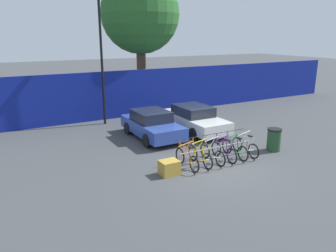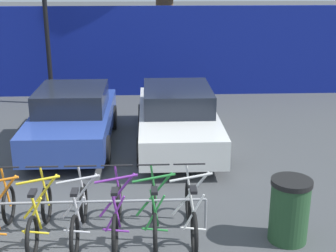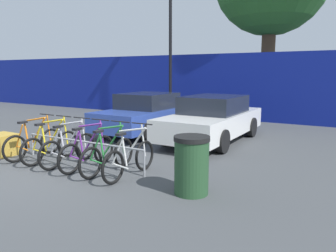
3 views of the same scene
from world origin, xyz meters
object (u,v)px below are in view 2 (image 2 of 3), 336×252
(bicycle_green, at_px, (154,215))
(bicycle_white, at_px, (191,214))
(trash_bin, at_px, (289,210))
(bicycle_silver, at_px, (79,216))
(bicycle_yellow, at_px, (40,217))
(bike_rack, at_px, (97,205))
(car_white, at_px, (177,117))
(bicycle_purple, at_px, (117,215))
(car_blue, at_px, (73,118))

(bicycle_green, bearing_deg, bicycle_white, 1.91)
(bicycle_green, bearing_deg, trash_bin, -3.79)
(bicycle_white, relative_size, trash_bin, 1.66)
(bicycle_silver, bearing_deg, bicycle_yellow, 178.81)
(bike_rack, distance_m, car_white, 4.30)
(bike_rack, distance_m, bicycle_white, 1.51)
(bicycle_purple, bearing_deg, trash_bin, -0.63)
(bike_rack, xyz_separation_m, trash_bin, (3.00, -0.36, 0.03))
(bicycle_yellow, relative_size, trash_bin, 1.66)
(car_blue, bearing_deg, bicycle_silver, -80.57)
(bicycle_silver, xyz_separation_m, trash_bin, (3.26, -0.21, 0.14))
(bicycle_purple, distance_m, bicycle_white, 1.17)
(bicycle_yellow, xyz_separation_m, trash_bin, (3.87, -0.21, 0.14))
(bicycle_white, bearing_deg, bicycle_purple, -177.24)
(trash_bin, bearing_deg, car_white, 108.41)
(trash_bin, bearing_deg, bicycle_silver, 176.35)
(bicycle_yellow, distance_m, bicycle_silver, 0.61)
(bike_rack, bearing_deg, bicycle_white, -5.67)
(bicycle_purple, bearing_deg, bike_rack, 159.46)
(bicycle_yellow, height_order, bicycle_green, same)
(bicycle_silver, distance_m, car_blue, 4.27)
(bike_rack, relative_size, bicycle_silver, 2.07)
(bicycle_white, bearing_deg, bike_rack, 177.09)
(bike_rack, height_order, car_blue, car_blue)
(bicycle_green, bearing_deg, bicycle_yellow, -178.09)
(bicycle_purple, height_order, bicycle_green, same)
(bike_rack, height_order, bicycle_white, bicycle_white)
(bicycle_white, bearing_deg, bicycle_silver, -177.24)
(bicycle_yellow, distance_m, bicycle_white, 2.37)
(bicycle_silver, bearing_deg, bike_rack, 28.50)
(bicycle_purple, bearing_deg, bicycle_green, 3.82)
(bike_rack, bearing_deg, car_white, 68.92)
(bicycle_silver, relative_size, car_white, 0.38)
(bicycle_yellow, bearing_deg, car_blue, 93.70)
(car_white, bearing_deg, bicycle_green, -98.60)
(bicycle_white, height_order, car_blue, car_blue)
(bicycle_purple, xyz_separation_m, bicycle_white, (1.17, 0.00, 0.00))
(bicycle_purple, xyz_separation_m, car_white, (1.22, 4.15, 0.31))
(bicycle_yellow, relative_size, car_white, 0.38)
(bike_rack, relative_size, car_white, 0.78)
(bicycle_yellow, distance_m, bicycle_green, 1.79)
(bicycle_yellow, distance_m, car_white, 4.82)
(bike_rack, xyz_separation_m, car_white, (1.54, 4.00, 0.21))
(bike_rack, bearing_deg, bicycle_green, -9.22)
(bike_rack, xyz_separation_m, bicycle_purple, (0.33, -0.15, -0.11))
(bicycle_white, height_order, car_white, car_white)
(trash_bin, bearing_deg, bike_rack, 173.22)
(bicycle_white, bearing_deg, bicycle_yellow, -177.24)
(bicycle_purple, height_order, trash_bin, bicycle_purple)
(bicycle_white, xyz_separation_m, car_white, (0.05, 4.15, 0.31))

